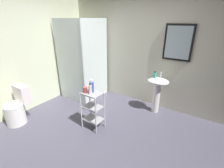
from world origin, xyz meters
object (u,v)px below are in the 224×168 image
Objects in this scene: toilet at (17,108)px; shower_stall at (84,80)px; shampoo_bottle_blue at (92,87)px; pedestal_sink at (157,88)px; lotion_bottle_white at (90,89)px; storage_cart at (93,108)px; hand_soap_bottle at (155,75)px; rinse_cup at (85,90)px.

shower_stall is at bearing 79.55° from toilet.
shampoo_bottle_blue is (1.35, 0.77, 0.53)m from toilet.
lotion_bottle_white reaches higher than pedestal_sink.
pedestal_sink is at bearing 9.81° from shower_stall.
lotion_bottle_white is at bearing -91.60° from storage_cart.
storage_cart is 4.97× the size of hand_soap_bottle.
hand_soap_bottle is at bearing 60.30° from lotion_bottle_white.
rinse_cup is at bearing -44.97° from shower_stall.
shower_stall is 8.39× the size of shampoo_bottle_blue.
hand_soap_bottle is 1.45m from lotion_bottle_white.
rinse_cup reaches higher than storage_cart.
pedestal_sink reaches higher than storage_cart.
toilet is 1.03× the size of storage_cart.
lotion_bottle_white is 0.85× the size of shampoo_bottle_blue.
toilet is at bearing -151.86° from rinse_cup.
hand_soap_bottle reaches higher than pedestal_sink.
shower_stall is 1.48m from lotion_bottle_white.
lotion_bottle_white reaches higher than rinse_cup.
pedestal_sink is 1.09× the size of storage_cart.
shower_stall is at bearing 140.11° from shampoo_bottle_blue.
storage_cart is 0.38m from rinse_cup.
pedestal_sink is (1.88, 0.32, 0.12)m from shower_stall.
hand_soap_bottle is 1.40m from shampoo_bottle_blue.
hand_soap_bottle is 0.63× the size of shampoo_bottle_blue.
rinse_cup is at bearing -172.18° from lotion_bottle_white.
lotion_bottle_white is (1.07, -0.95, 0.37)m from shower_stall.
hand_soap_bottle reaches higher than lotion_bottle_white.
shower_stall is 1.91m from pedestal_sink.
shampoo_bottle_blue is at bearing 109.80° from lotion_bottle_white.
shower_stall is at bearing -170.16° from hand_soap_bottle.
shampoo_bottle_blue is (-0.75, -1.18, -0.03)m from hand_soap_bottle.
storage_cart is at bearing 26.58° from rinse_cup.
toilet is 3.77× the size of lotion_bottle_white.
pedestal_sink reaches higher than toilet.
pedestal_sink is 1.07× the size of toilet.
lotion_bottle_white is at bearing 7.82° from rinse_cup.
shampoo_bottle_blue is at bearing 48.24° from rinse_cup.
shampoo_bottle_blue is at bearing 29.67° from toilet.
lotion_bottle_white is 0.11m from rinse_cup.
toilet is at bearing -151.98° from storage_cart.
pedestal_sink is 2.95m from toilet.
shower_stall reaches higher than hand_soap_bottle.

